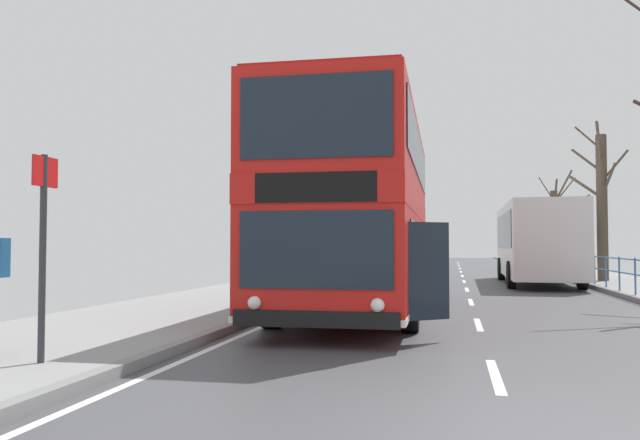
# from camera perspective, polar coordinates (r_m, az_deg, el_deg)

# --- Properties ---
(ground) EXTENTS (15.80, 140.00, 0.20)m
(ground) POSITION_cam_1_polar(r_m,az_deg,el_deg) (5.26, 9.26, -18.61)
(ground) COLOR #47474C
(double_decker_bus_main) EXTENTS (3.41, 10.45, 4.29)m
(double_decker_bus_main) POSITION_cam_1_polar(r_m,az_deg,el_deg) (14.19, 3.71, 0.68)
(double_decker_bus_main) COLOR red
(double_decker_bus_main) RESTS_ON ground
(background_bus_far_lane) EXTENTS (2.70, 9.41, 3.05)m
(background_bus_far_lane) POSITION_cam_1_polar(r_m,az_deg,el_deg) (25.96, 18.98, -1.81)
(background_bus_far_lane) COLOR white
(background_bus_far_lane) RESTS_ON ground
(bus_stop_sign_near) EXTENTS (0.08, 0.44, 2.45)m
(bus_stop_sign_near) POSITION_cam_1_polar(r_m,az_deg,el_deg) (8.12, -23.76, -1.09)
(bus_stop_sign_near) COLOR #2D2D33
(bus_stop_sign_near) RESTS_ON ground
(bare_tree_far_01) EXTENTS (2.74, 2.94, 5.79)m
(bare_tree_far_01) POSITION_cam_1_polar(r_m,az_deg,el_deg) (39.05, 20.51, -0.44)
(bare_tree_far_01) COLOR brown
(bare_tree_far_01) RESTS_ON ground
(bare_tree_far_02) EXTENTS (2.08, 2.57, 6.05)m
(bare_tree_far_02) POSITION_cam_1_polar(r_m,az_deg,el_deg) (26.74, 24.13, 1.39)
(bare_tree_far_02) COLOR brown
(bare_tree_far_02) RESTS_ON ground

